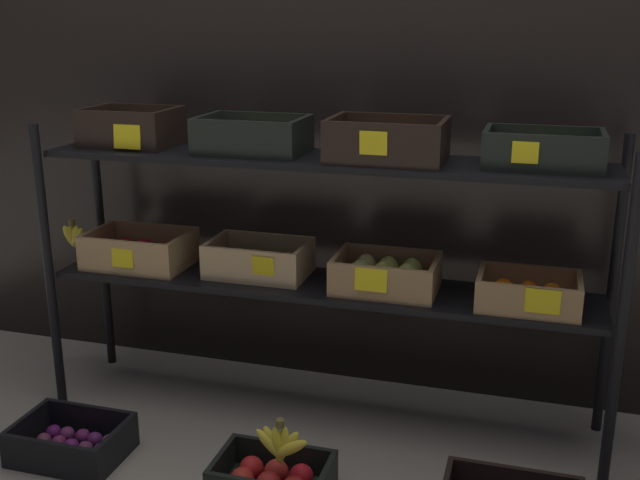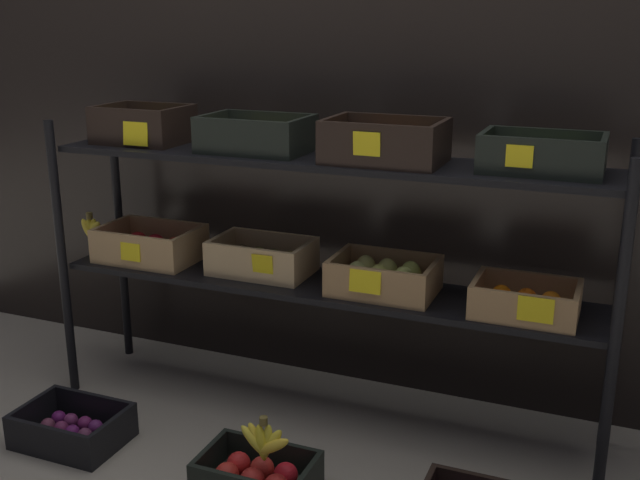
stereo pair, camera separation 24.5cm
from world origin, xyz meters
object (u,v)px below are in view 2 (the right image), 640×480
object	(u,v)px
crate_ground_plum	(73,430)
crate_ground_apple_red	(257,476)
banana_bunch_loose	(264,442)
display_rack	(316,216)

from	to	relation	value
crate_ground_plum	crate_ground_apple_red	world-z (taller)	crate_ground_plum
crate_ground_plum	banana_bunch_loose	bearing A→B (deg)	-0.56
crate_ground_plum	banana_bunch_loose	world-z (taller)	banana_bunch_loose
display_rack	banana_bunch_loose	distance (m)	0.72
crate_ground_apple_red	banana_bunch_loose	bearing A→B (deg)	-6.04
display_rack	crate_ground_plum	world-z (taller)	display_rack
crate_ground_plum	banana_bunch_loose	distance (m)	0.71
display_rack	crate_ground_apple_red	bearing A→B (deg)	-89.06
banana_bunch_loose	crate_ground_apple_red	bearing A→B (deg)	173.96
crate_ground_plum	crate_ground_apple_red	xyz separation A→B (m)	(0.67, -0.00, 0.00)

